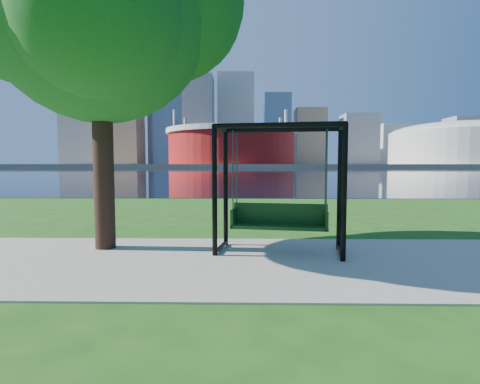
{
  "coord_description": "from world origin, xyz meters",
  "views": [
    {
      "loc": [
        -0.03,
        -7.03,
        1.74
      ],
      "look_at": [
        -0.16,
        0.0,
        1.22
      ],
      "focal_mm": 28.0,
      "sensor_mm": 36.0,
      "label": 1
    }
  ],
  "objects": [
    {
      "name": "arena",
      "position": [
        135.0,
        235.0,
        15.87
      ],
      "size": [
        84.0,
        84.0,
        26.56
      ],
      "color": "beige",
      "rests_on": "far_bank"
    },
    {
      "name": "stadium",
      "position": [
        -10.0,
        235.0,
        14.23
      ],
      "size": [
        83.0,
        83.0,
        32.0
      ],
      "color": "maroon",
      "rests_on": "far_bank"
    },
    {
      "name": "park_tree",
      "position": [
        -2.98,
        0.56,
        4.91
      ],
      "size": [
        5.69,
        5.14,
        7.07
      ],
      "color": "black",
      "rests_on": "ground"
    },
    {
      "name": "river",
      "position": [
        0.0,
        102.0,
        0.01
      ],
      "size": [
        900.0,
        180.0,
        0.02
      ],
      "primitive_type": "cube",
      "color": "black",
      "rests_on": "ground"
    },
    {
      "name": "swing",
      "position": [
        0.6,
        0.22,
        1.21
      ],
      "size": [
        2.57,
        1.43,
        2.49
      ],
      "rotation": [
        0.0,
        0.0,
        -0.16
      ],
      "color": "black",
      "rests_on": "ground"
    },
    {
      "name": "ground",
      "position": [
        0.0,
        0.0,
        0.0
      ],
      "size": [
        900.0,
        900.0,
        0.0
      ],
      "primitive_type": "plane",
      "color": "#1E5114",
      "rests_on": "ground"
    },
    {
      "name": "far_bank",
      "position": [
        0.0,
        306.0,
        1.0
      ],
      "size": [
        900.0,
        228.0,
        2.0
      ],
      "primitive_type": "cube",
      "color": "#937F60",
      "rests_on": "ground"
    },
    {
      "name": "path",
      "position": [
        0.0,
        -0.5,
        0.01
      ],
      "size": [
        120.0,
        4.0,
        0.03
      ],
      "primitive_type": "cube",
      "color": "#9E937F",
      "rests_on": "ground"
    },
    {
      "name": "skyline",
      "position": [
        -4.27,
        319.39,
        35.89
      ],
      "size": [
        392.0,
        66.0,
        96.5
      ],
      "color": "gray",
      "rests_on": "far_bank"
    }
  ]
}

